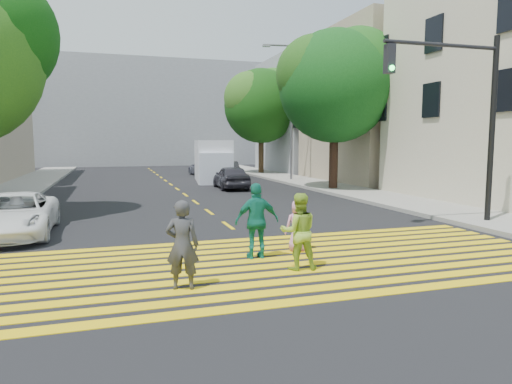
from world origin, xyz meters
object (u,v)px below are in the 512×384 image
pedestrian_woman (299,232)px  silver_car (203,168)px  tree_right_near (336,80)px  pedestrian_extra (257,221)px  dark_car_parked (230,169)px  pedestrian_child (298,225)px  traffic_signal (464,103)px  white_van (213,162)px  tree_right_far (262,102)px  white_sedan (15,215)px  dark_car_near (231,177)px  pedestrian_man (182,245)px

pedestrian_woman → silver_car: pedestrian_woman is taller
tree_right_near → silver_car: size_ratio=2.15×
pedestrian_extra → dark_car_parked: bearing=-101.2°
pedestrian_child → traffic_signal: 7.13m
tree_right_near → traffic_signal: (-1.23, -10.94, -2.12)m
tree_right_near → traffic_signal: bearing=-96.4°
white_van → tree_right_far: bearing=54.0°
silver_car → pedestrian_child: bearing=80.4°
pedestrian_child → white_van: bearing=-87.3°
silver_car → white_van: (-0.41, -5.76, 0.72)m
pedestrian_extra → white_sedan: (-5.81, 4.49, -0.26)m
tree_right_near → traffic_signal: tree_right_near is taller
dark_car_parked → silver_car: bearing=129.8°
pedestrian_extra → dark_car_near: 15.81m
tree_right_near → pedestrian_woman: tree_right_near is taller
white_sedan → dark_car_near: (9.16, 10.96, 0.07)m
pedestrian_child → silver_car: pedestrian_child is taller
pedestrian_extra → pedestrian_child: bearing=-159.5°
pedestrian_woman → traffic_signal: (6.80, 3.05, 3.06)m
tree_right_near → dark_car_near: 7.90m
pedestrian_man → silver_car: (5.78, 28.09, -0.22)m
pedestrian_woman → silver_car: size_ratio=0.39×
tree_right_near → silver_car: (-4.77, 13.52, -5.39)m
pedestrian_extra → white_van: bearing=-97.9°
white_sedan → dark_car_near: dark_car_near is taller
tree_right_near → silver_car: bearing=109.4°
pedestrian_woman → white_van: 21.95m
pedestrian_man → silver_car: 28.68m
pedestrian_man → pedestrian_child: (3.14, 2.11, -0.19)m
pedestrian_extra → silver_car: size_ratio=0.42×
pedestrian_child → white_sedan: (-7.00, 4.08, -0.02)m
tree_right_far → pedestrian_man: (-10.71, -27.98, -5.11)m
tree_right_near → traffic_signal: 11.21m
white_van → white_sedan: bearing=-112.3°
pedestrian_child → traffic_signal: bearing=-157.2°
silver_car → tree_right_near: bearing=105.7°
tree_right_far → silver_car: 7.27m
pedestrian_man → white_sedan: pedestrian_man is taller
pedestrian_woman → white_sedan: size_ratio=0.37×
pedestrian_child → white_van: (2.23, 20.22, 0.69)m
tree_right_near → pedestrian_man: bearing=-125.9°
silver_car → white_van: bearing=82.1°
pedestrian_child → pedestrian_woman: bearing=76.8°
pedestrian_man → tree_right_far: bearing=-95.2°
tree_right_near → pedestrian_extra: 16.29m
white_sedan → white_van: white_van is taller
pedestrian_extra → traffic_signal: traffic_signal is taller
pedestrian_child → pedestrian_extra: 1.27m
pedestrian_woman → traffic_signal: size_ratio=0.27×
white_sedan → silver_car: size_ratio=1.07×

